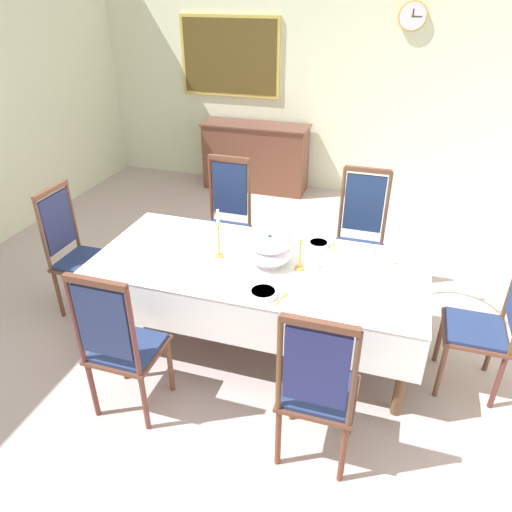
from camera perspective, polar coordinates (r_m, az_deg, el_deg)
ground at (r=4.14m, az=1.08°, el=-8.57°), size 6.51×6.54×0.04m
back_wall at (r=6.55m, az=10.12°, el=21.48°), size 6.51×0.08×3.30m
dining_table at (r=3.59m, az=0.29°, el=-1.81°), size 2.42×1.08×0.74m
tablecloth at (r=3.60m, az=0.29°, el=-1.99°), size 2.44×1.10×0.36m
chair_south_a at (r=3.18m, az=-15.82°, el=-9.96°), size 0.44×0.42×1.13m
chair_north_a at (r=4.60m, az=-3.57°, el=4.44°), size 0.44×0.42×1.16m
chair_south_b at (r=2.81m, az=7.33°, el=-15.24°), size 0.44×0.42×1.13m
chair_north_b at (r=4.35m, az=12.16°, el=2.32°), size 0.44×0.42×1.18m
chair_head_west at (r=4.34m, az=-20.60°, el=0.61°), size 0.42×0.44×1.12m
chair_head_east at (r=3.59m, az=26.10°, el=-6.61°), size 0.42×0.44×1.21m
soup_tureen at (r=3.47m, az=1.62°, el=0.72°), size 0.32×0.32×0.25m
candlestick_west at (r=3.57m, az=-4.45°, el=2.17°), size 0.07×0.07×0.39m
candlestick_east at (r=3.42m, az=5.27°, el=0.44°), size 0.07×0.07×0.35m
bowl_near_left at (r=3.81m, az=7.44°, el=1.48°), size 0.17×0.17×0.03m
bowl_near_right at (r=3.18m, az=0.86°, el=-4.36°), size 0.19×0.19×0.04m
spoon_primary at (r=3.82m, az=9.14°, el=1.26°), size 0.04×0.18×0.01m
spoon_secondary at (r=3.18m, az=3.31°, el=-4.75°), size 0.06×0.17×0.01m
sideboard at (r=6.74m, az=-0.04°, el=11.68°), size 1.44×0.48×0.90m
mounted_clock at (r=6.37m, az=18.13°, el=25.44°), size 0.32×0.06×0.32m
framed_painting at (r=6.84m, az=-3.15°, el=22.56°), size 1.37×0.05×1.00m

